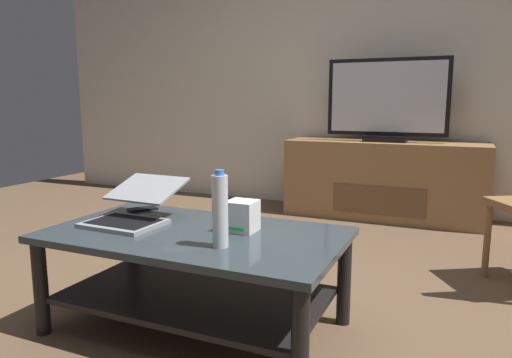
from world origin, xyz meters
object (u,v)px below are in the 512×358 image
at_px(coffee_table, 195,261).
at_px(laptop, 134,209).
at_px(router_box, 242,216).
at_px(tv_remote, 250,219).
at_px(cell_phone, 143,209).
at_px(media_cabinet, 384,180).
at_px(television, 387,102).
at_px(water_bottle_near, 220,211).

xyz_separation_m(coffee_table, laptop, (-0.33, 0.03, 0.19)).
bearing_deg(router_box, tv_remote, 103.78).
bearing_deg(cell_phone, media_cabinet, 105.17).
xyz_separation_m(cell_phone, tv_remote, (0.58, 0.02, 0.01)).
bearing_deg(tv_remote, coffee_table, -152.47).
height_order(media_cabinet, television, television).
bearing_deg(router_box, media_cabinet, 83.78).
bearing_deg(media_cabinet, tv_remote, -97.82).
height_order(laptop, water_bottle_near, water_bottle_near).
relative_size(coffee_table, laptop, 2.92).
relative_size(media_cabinet, water_bottle_near, 5.50).
xyz_separation_m(television, water_bottle_near, (-0.22, -2.44, -0.39)).
bearing_deg(cell_phone, router_box, 24.62).
bearing_deg(coffee_table, television, 79.59).
bearing_deg(media_cabinet, water_bottle_near, -95.23).
relative_size(laptop, water_bottle_near, 1.45).
xyz_separation_m(coffee_table, media_cabinet, (0.42, 2.32, 0.02)).
distance_m(coffee_table, cell_phone, 0.52).
relative_size(router_box, tv_remote, 0.81).
bearing_deg(tv_remote, router_box, -110.11).
bearing_deg(cell_phone, television, 104.96).
height_order(television, water_bottle_near, television).
bearing_deg(media_cabinet, laptop, -108.20).
distance_m(coffee_table, water_bottle_near, 0.36).
distance_m(television, tv_remote, 2.13).
height_order(coffee_table, tv_remote, tv_remote).
bearing_deg(cell_phone, coffee_table, 10.07).
bearing_deg(water_bottle_near, tv_remote, 98.54).
relative_size(television, tv_remote, 5.99).
xyz_separation_m(media_cabinet, tv_remote, (-0.28, -2.07, 0.12)).
height_order(water_bottle_near, cell_phone, water_bottle_near).
relative_size(media_cabinet, laptop, 3.79).
height_order(laptop, tv_remote, laptop).
xyz_separation_m(television, tv_remote, (-0.28, -2.04, -0.52)).
bearing_deg(laptop, water_bottle_near, -17.21).
distance_m(coffee_table, laptop, 0.38).
relative_size(coffee_table, media_cabinet, 0.77).
bearing_deg(tv_remote, media_cabinet, 48.29).
xyz_separation_m(media_cabinet, water_bottle_near, (-0.22, -2.46, 0.25)).
xyz_separation_m(laptop, water_bottle_near, (0.53, -0.16, 0.08)).
height_order(media_cabinet, laptop, media_cabinet).
bearing_deg(tv_remote, water_bottle_near, -115.34).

